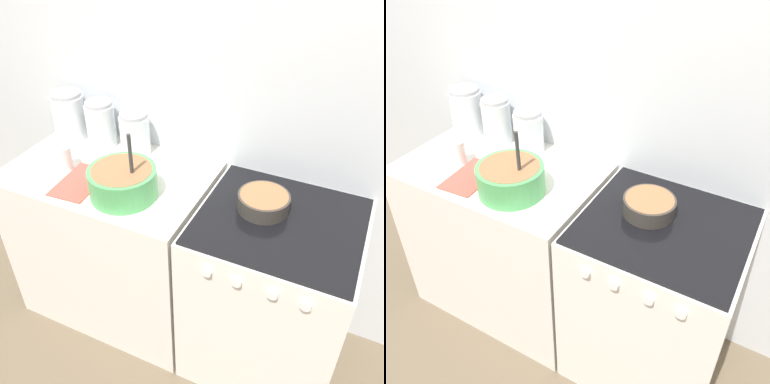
# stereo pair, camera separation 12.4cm
# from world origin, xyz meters

# --- Properties ---
(ground_plane) EXTENTS (12.00, 12.00, 0.00)m
(ground_plane) POSITION_xyz_m (0.00, 0.00, 0.00)
(ground_plane) COLOR brown
(wall_back) EXTENTS (4.91, 0.05, 2.40)m
(wall_back) POSITION_xyz_m (0.00, 0.65, 1.20)
(wall_back) COLOR silver
(wall_back) RESTS_ON ground_plane
(countertop_cabinet) EXTENTS (0.95, 0.62, 0.90)m
(countertop_cabinet) POSITION_xyz_m (-0.48, 0.31, 0.45)
(countertop_cabinet) COLOR silver
(countertop_cabinet) RESTS_ON ground_plane
(stove) EXTENTS (0.68, 0.64, 0.90)m
(stove) POSITION_xyz_m (0.35, 0.31, 0.45)
(stove) COLOR white
(stove) RESTS_ON ground_plane
(mixing_bowl) EXTENTS (0.29, 0.29, 0.31)m
(mixing_bowl) POSITION_xyz_m (-0.31, 0.19, 0.97)
(mixing_bowl) COLOR #4CA559
(mixing_bowl) RESTS_ON countertop_cabinet
(baking_pan) EXTENTS (0.22, 0.22, 0.07)m
(baking_pan) POSITION_xyz_m (0.27, 0.35, 0.94)
(baking_pan) COLOR #38332D
(baking_pan) RESTS_ON stove
(storage_jar_left) EXTENTS (0.17, 0.17, 0.25)m
(storage_jar_left) POSITION_xyz_m (-0.84, 0.52, 1.00)
(storage_jar_left) COLOR silver
(storage_jar_left) RESTS_ON countertop_cabinet
(storage_jar_middle) EXTENTS (0.15, 0.15, 0.23)m
(storage_jar_middle) POSITION_xyz_m (-0.64, 0.52, 1.00)
(storage_jar_middle) COLOR silver
(storage_jar_middle) RESTS_ON countertop_cabinet
(storage_jar_right) EXTENTS (0.15, 0.15, 0.21)m
(storage_jar_right) POSITION_xyz_m (-0.45, 0.52, 0.99)
(storage_jar_right) COLOR silver
(storage_jar_right) RESTS_ON countertop_cabinet
(tin_can) EXTENTS (0.06, 0.06, 0.11)m
(tin_can) POSITION_xyz_m (-0.67, 0.25, 0.96)
(tin_can) COLOR silver
(tin_can) RESTS_ON countertop_cabinet
(recipe_page) EXTENTS (0.19, 0.29, 0.01)m
(recipe_page) POSITION_xyz_m (-0.54, 0.18, 0.90)
(recipe_page) COLOR #CC4C3F
(recipe_page) RESTS_ON countertop_cabinet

